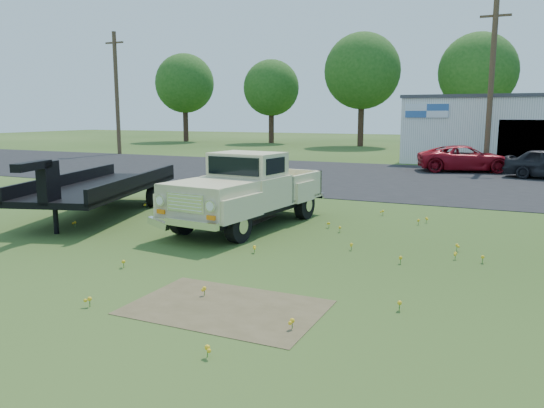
# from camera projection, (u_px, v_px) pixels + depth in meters

# --- Properties ---
(ground) EXTENTS (140.00, 140.00, 0.00)m
(ground) POSITION_uv_depth(u_px,v_px,m) (234.00, 253.00, 11.65)
(ground) COLOR #274115
(ground) RESTS_ON ground
(asphalt_lot) EXTENTS (90.00, 14.00, 0.02)m
(asphalt_lot) POSITION_uv_depth(u_px,v_px,m) (386.00, 178.00, 25.09)
(asphalt_lot) COLOR black
(asphalt_lot) RESTS_ON ground
(dirt_patch_a) EXTENTS (3.00, 2.00, 0.01)m
(dirt_patch_a) POSITION_uv_depth(u_px,v_px,m) (226.00, 308.00, 8.34)
(dirt_patch_a) COLOR brown
(dirt_patch_a) RESTS_ON ground
(dirt_patch_b) EXTENTS (2.20, 1.60, 0.01)m
(dirt_patch_b) POSITION_uv_depth(u_px,v_px,m) (232.00, 218.00, 15.61)
(dirt_patch_b) COLOR brown
(dirt_patch_b) RESTS_ON ground
(commercial_building) EXTENTS (14.20, 8.20, 4.15)m
(commercial_building) POSITION_uv_depth(u_px,v_px,m) (527.00, 129.00, 33.01)
(commercial_building) COLOR silver
(commercial_building) RESTS_ON ground
(utility_pole_west) EXTENTS (1.60, 0.30, 9.00)m
(utility_pole_west) POSITION_uv_depth(u_px,v_px,m) (117.00, 92.00, 39.64)
(utility_pole_west) COLOR #483521
(utility_pole_west) RESTS_ON ground
(utility_pole_mid) EXTENTS (1.60, 0.30, 9.00)m
(utility_pole_mid) POSITION_uv_depth(u_px,v_px,m) (491.00, 84.00, 28.94)
(utility_pole_mid) COLOR #483521
(utility_pole_mid) RESTS_ON ground
(treeline_a) EXTENTS (6.40, 6.40, 9.52)m
(treeline_a) POSITION_uv_depth(u_px,v_px,m) (185.00, 84.00, 57.95)
(treeline_a) COLOR #3C251B
(treeline_a) RESTS_ON ground
(treeline_b) EXTENTS (5.76, 5.76, 8.57)m
(treeline_b) POSITION_uv_depth(u_px,v_px,m) (271.00, 88.00, 54.83)
(treeline_b) COLOR #3C251B
(treeline_b) RESTS_ON ground
(treeline_c) EXTENTS (7.04, 7.04, 10.47)m
(treeline_c) POSITION_uv_depth(u_px,v_px,m) (362.00, 71.00, 49.16)
(treeline_c) COLOR #3C251B
(treeline_c) RESTS_ON ground
(treeline_d) EXTENTS (6.72, 6.72, 10.00)m
(treeline_d) POSITION_uv_depth(u_px,v_px,m) (478.00, 72.00, 46.00)
(treeline_d) COLOR #3C251B
(treeline_d) RESTS_ON ground
(vintage_pickup_truck) EXTENTS (2.75, 5.74, 2.01)m
(vintage_pickup_truck) POSITION_uv_depth(u_px,v_px,m) (248.00, 189.00, 14.27)
(vintage_pickup_truck) COLOR #C3B683
(vintage_pickup_truck) RESTS_ON ground
(flatbed_trailer) EXTENTS (4.27, 7.42, 1.92)m
(flatbed_trailer) POSITION_uv_depth(u_px,v_px,m) (102.00, 183.00, 15.95)
(flatbed_trailer) COLOR black
(flatbed_trailer) RESTS_ON ground
(red_pickup) EXTENTS (5.32, 3.60, 1.35)m
(red_pickup) POSITION_uv_depth(u_px,v_px,m) (466.00, 159.00, 27.90)
(red_pickup) COLOR maroon
(red_pickup) RESTS_ON ground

